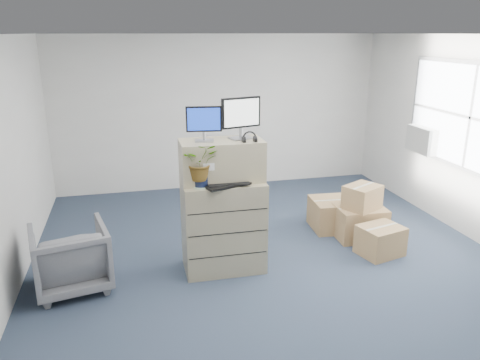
{
  "coord_description": "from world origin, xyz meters",
  "views": [
    {
      "loc": [
        -1.67,
        -4.94,
        2.82
      ],
      "look_at": [
        -0.36,
        0.4,
        1.08
      ],
      "focal_mm": 35.0,
      "sensor_mm": 36.0,
      "label": 1
    }
  ],
  "objects_px": {
    "monitor_left": "(204,122)",
    "filing_cabinet_lower": "(223,225)",
    "keyboard": "(227,185)",
    "potted_plant": "(201,167)",
    "monitor_right": "(241,116)",
    "office_chair": "(70,255)",
    "water_bottle": "(230,168)"
  },
  "relations": [
    {
      "from": "office_chair",
      "to": "monitor_right",
      "type": "bearing_deg",
      "value": 172.08
    },
    {
      "from": "filing_cabinet_lower",
      "to": "monitor_right",
      "type": "height_order",
      "value": "monitor_right"
    },
    {
      "from": "filing_cabinet_lower",
      "to": "office_chair",
      "type": "height_order",
      "value": "filing_cabinet_lower"
    },
    {
      "from": "monitor_left",
      "to": "monitor_right",
      "type": "height_order",
      "value": "monitor_right"
    },
    {
      "from": "monitor_right",
      "to": "keyboard",
      "type": "bearing_deg",
      "value": -146.79
    },
    {
      "from": "filing_cabinet_lower",
      "to": "office_chair",
      "type": "xyz_separation_m",
      "value": [
        -1.79,
        -0.06,
        -0.15
      ]
    },
    {
      "from": "monitor_left",
      "to": "water_bottle",
      "type": "xyz_separation_m",
      "value": [
        0.3,
        -0.02,
        -0.57
      ]
    },
    {
      "from": "filing_cabinet_lower",
      "to": "monitor_left",
      "type": "distance_m",
      "value": 1.3
    },
    {
      "from": "monitor_right",
      "to": "keyboard",
      "type": "height_order",
      "value": "monitor_right"
    },
    {
      "from": "keyboard",
      "to": "potted_plant",
      "type": "relative_size",
      "value": 1.2
    },
    {
      "from": "potted_plant",
      "to": "office_chair",
      "type": "relative_size",
      "value": 0.54
    },
    {
      "from": "monitor_left",
      "to": "keyboard",
      "type": "xyz_separation_m",
      "value": [
        0.22,
        -0.23,
        -0.7
      ]
    },
    {
      "from": "monitor_left",
      "to": "office_chair",
      "type": "relative_size",
      "value": 0.49
    },
    {
      "from": "monitor_right",
      "to": "potted_plant",
      "type": "distance_m",
      "value": 0.77
    },
    {
      "from": "keyboard",
      "to": "office_chair",
      "type": "height_order",
      "value": "keyboard"
    },
    {
      "from": "monitor_right",
      "to": "potted_plant",
      "type": "bearing_deg",
      "value": -172.05
    },
    {
      "from": "monitor_right",
      "to": "filing_cabinet_lower",
      "type": "bearing_deg",
      "value": -177.74
    },
    {
      "from": "keyboard",
      "to": "potted_plant",
      "type": "bearing_deg",
      "value": 154.61
    },
    {
      "from": "filing_cabinet_lower",
      "to": "keyboard",
      "type": "height_order",
      "value": "keyboard"
    },
    {
      "from": "potted_plant",
      "to": "office_chair",
      "type": "xyz_separation_m",
      "value": [
        -1.5,
        0.08,
        -0.96
      ]
    },
    {
      "from": "potted_plant",
      "to": "water_bottle",
      "type": "bearing_deg",
      "value": 24.65
    },
    {
      "from": "water_bottle",
      "to": "office_chair",
      "type": "distance_m",
      "value": 2.07
    },
    {
      "from": "monitor_left",
      "to": "water_bottle",
      "type": "relative_size",
      "value": 1.39
    },
    {
      "from": "water_bottle",
      "to": "potted_plant",
      "type": "relative_size",
      "value": 0.66
    },
    {
      "from": "monitor_left",
      "to": "monitor_right",
      "type": "relative_size",
      "value": 0.84
    },
    {
      "from": "water_bottle",
      "to": "office_chair",
      "type": "xyz_separation_m",
      "value": [
        -1.88,
        -0.09,
        -0.87
      ]
    },
    {
      "from": "monitor_right",
      "to": "potted_plant",
      "type": "relative_size",
      "value": 1.1
    },
    {
      "from": "office_chair",
      "to": "filing_cabinet_lower",
      "type": "bearing_deg",
      "value": 170.27
    },
    {
      "from": "filing_cabinet_lower",
      "to": "monitor_right",
      "type": "relative_size",
      "value": 2.31
    },
    {
      "from": "monitor_left",
      "to": "filing_cabinet_lower",
      "type": "bearing_deg",
      "value": -7.23
    },
    {
      "from": "potted_plant",
      "to": "keyboard",
      "type": "bearing_deg",
      "value": -6.25
    },
    {
      "from": "filing_cabinet_lower",
      "to": "office_chair",
      "type": "bearing_deg",
      "value": -177.32
    }
  ]
}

